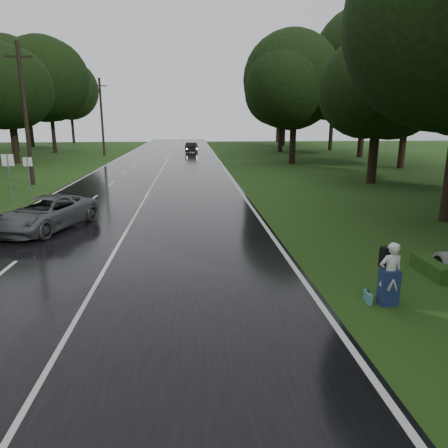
{
  "coord_description": "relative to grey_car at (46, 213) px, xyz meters",
  "views": [
    {
      "loc": [
        2.68,
        -9.79,
        4.46
      ],
      "look_at": [
        3.74,
        3.41,
        1.1
      ],
      "focal_mm": 32.98,
      "sensor_mm": 36.0,
      "label": 1
    }
  ],
  "objects": [
    {
      "name": "lane_center",
      "position": [
        3.34,
        12.67,
        -0.67
      ],
      "size": [
        0.12,
        140.0,
        0.01
      ],
      "primitive_type": "cube",
      "color": "silver",
      "rests_on": "road"
    },
    {
      "name": "far_car",
      "position": [
        6.21,
        41.64,
        0.01
      ],
      "size": [
        1.85,
        4.28,
        1.37
      ],
      "primitive_type": "imported",
      "rotation": [
        0.0,
        0.0,
        3.04
      ],
      "color": "black",
      "rests_on": "road"
    },
    {
      "name": "hitchhiker",
      "position": [
        10.83,
        -8.02,
        0.03
      ],
      "size": [
        0.61,
        0.55,
        1.61
      ],
      "color": "silver",
      "rests_on": "ground"
    },
    {
      "name": "tree_right_e",
      "position": [
        16.68,
        25.83,
        -0.72
      ],
      "size": [
        8.94,
        8.94,
        13.97
      ],
      "primitive_type": null,
      "color": "black",
      "rests_on": "ground"
    },
    {
      "name": "road_sign_b",
      "position": [
        -3.86,
        8.86,
        -0.72
      ],
      "size": [
        0.54,
        0.1,
        2.27
      ],
      "primitive_type": null,
      "color": "white",
      "rests_on": "ground"
    },
    {
      "name": "tree_left_e",
      "position": [
        -12.37,
        28.36,
        -0.72
      ],
      "size": [
        8.69,
        8.69,
        13.58
      ],
      "primitive_type": null,
      "color": "black",
      "rests_on": "ground"
    },
    {
      "name": "tree_right_f",
      "position": [
        18.86,
        41.86,
        -0.72
      ],
      "size": [
        9.11,
        9.11,
        14.23
      ],
      "primitive_type": null,
      "color": "black",
      "rests_on": "ground"
    },
    {
      "name": "tree_right_c",
      "position": [
        17.62,
        0.25,
        -0.72
      ],
      "size": [
        9.53,
        9.53,
        14.9
      ],
      "primitive_type": null,
      "color": "black",
      "rests_on": "ground"
    },
    {
      "name": "suitcase",
      "position": [
        10.39,
        -7.89,
        -0.58
      ],
      "size": [
        0.15,
        0.4,
        0.28
      ],
      "primitive_type": "cube",
      "rotation": [
        0.0,
        0.0,
        6.18
      ],
      "color": "teal",
      "rests_on": "ground"
    },
    {
      "name": "utility_pole_far",
      "position": [
        -5.16,
        38.05,
        -0.72
      ],
      "size": [
        1.8,
        0.28,
        9.56
      ],
      "primitive_type": null,
      "color": "black",
      "rests_on": "ground"
    },
    {
      "name": "tree_right_d",
      "position": [
        19.03,
        11.6,
        -0.72
      ],
      "size": [
        7.64,
        7.64,
        11.93
      ],
      "primitive_type": null,
      "color": "black",
      "rests_on": "ground"
    },
    {
      "name": "ground",
      "position": [
        3.34,
        -7.33,
        -0.72
      ],
      "size": [
        160.0,
        160.0,
        0.0
      ],
      "primitive_type": "plane",
      "color": "#224213",
      "rests_on": "ground"
    },
    {
      "name": "tree_left_f",
      "position": [
        -12.83,
        42.75,
        -0.72
      ],
      "size": [
        10.62,
        10.62,
        16.6
      ],
      "primitive_type": null,
      "color": "black",
      "rests_on": "ground"
    },
    {
      "name": "grey_car",
      "position": [
        0.0,
        0.0,
        0.0
      ],
      "size": [
        3.77,
        5.33,
        1.35
      ],
      "primitive_type": "imported",
      "rotation": [
        0.0,
        0.0,
        5.93
      ],
      "color": "#4A4C4F",
      "rests_on": "road"
    },
    {
      "name": "utility_pole_mid",
      "position": [
        -5.16,
        12.86,
        -0.72
      ],
      "size": [
        1.8,
        0.28,
        9.47
      ],
      "primitive_type": null,
      "color": "black",
      "rests_on": "ground"
    },
    {
      "name": "road_sign_a",
      "position": [
        -3.86,
        6.15,
        -0.72
      ],
      "size": [
        0.64,
        0.1,
        2.67
      ],
      "primitive_type": null,
      "color": "white",
      "rests_on": "ground"
    },
    {
      "name": "road",
      "position": [
        3.34,
        12.67,
        -0.7
      ],
      "size": [
        12.0,
        140.0,
        0.04
      ],
      "primitive_type": "cube",
      "color": "black",
      "rests_on": "ground"
    }
  ]
}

